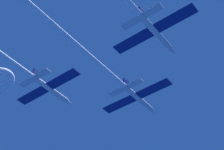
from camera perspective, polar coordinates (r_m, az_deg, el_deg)
The scene contains 2 objects.
jet_lead at distance 72.66m, azimuth -0.46°, elevation 0.33°, with size 16.65×41.40×2.76m.
jet_left_wing at distance 73.66m, azimuth -15.95°, elevation 2.46°, with size 16.65×44.63×2.76m.
Camera 1 is at (33.67, -52.61, -49.21)m, focal length 58.65 mm.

